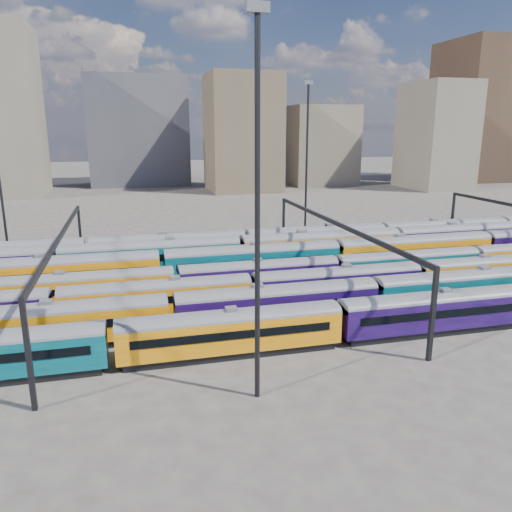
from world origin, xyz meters
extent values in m
plane|color=#3D3733|center=(0.00, 0.00, 0.00)|extent=(500.00, 500.00, 0.00)
cube|color=black|center=(-5.44, -15.00, 0.33)|extent=(17.68, 2.29, 0.65)
cube|color=#C97208|center=(-5.44, -15.00, 2.00)|extent=(18.61, 2.70, 2.70)
cylinder|color=#4C4C51|center=(-5.44, -15.00, 3.35)|extent=(18.61, 2.70, 2.70)
cube|color=black|center=(-5.44, -16.37, 2.32)|extent=(16.37, 0.06, 0.70)
cube|color=black|center=(-5.44, -13.63, 2.32)|extent=(16.37, 0.06, 0.70)
cube|color=slate|center=(-5.44, -15.00, 4.07)|extent=(0.93, 0.84, 0.33)
cube|color=black|center=(13.76, -15.00, 0.33)|extent=(17.68, 2.29, 0.65)
cube|color=#17083B|center=(13.76, -15.00, 2.00)|extent=(18.61, 2.70, 2.70)
cylinder|color=#4C4C51|center=(13.76, -15.00, 3.35)|extent=(18.61, 2.70, 2.70)
cube|color=black|center=(13.76, -16.37, 2.32)|extent=(16.37, 0.06, 0.70)
cube|color=black|center=(13.76, -13.63, 2.32)|extent=(16.37, 0.06, 0.70)
cube|color=slate|center=(13.76, -15.00, 4.07)|extent=(0.93, 0.84, 0.33)
cube|color=black|center=(-19.96, -10.00, 0.34)|extent=(18.46, 2.40, 0.68)
cube|color=#C97208|center=(-19.96, -10.00, 2.09)|extent=(19.43, 2.82, 2.82)
cylinder|color=#4C4C51|center=(-19.96, -10.00, 3.50)|extent=(19.43, 2.82, 2.82)
cube|color=black|center=(-19.96, -11.43, 2.43)|extent=(17.10, 0.06, 0.73)
cube|color=black|center=(-19.96, -8.57, 2.43)|extent=(17.10, 0.06, 0.73)
cube|color=slate|center=(-19.96, -10.00, 4.25)|extent=(0.97, 0.87, 0.34)
cube|color=black|center=(0.07, -10.00, 0.34)|extent=(18.46, 2.40, 0.68)
cube|color=#17083B|center=(0.07, -10.00, 2.09)|extent=(19.43, 2.82, 2.82)
cylinder|color=#4C4C51|center=(0.07, -10.00, 3.50)|extent=(19.43, 2.82, 2.82)
cube|color=black|center=(0.07, -11.43, 2.43)|extent=(17.10, 0.06, 0.73)
cube|color=black|center=(0.07, -8.57, 2.43)|extent=(17.10, 0.06, 0.73)
cube|color=slate|center=(0.07, -10.00, 4.25)|extent=(0.97, 0.87, 0.34)
cube|color=black|center=(20.11, -10.00, 0.34)|extent=(18.46, 2.40, 0.68)
cube|color=#05424D|center=(20.11, -10.00, 2.09)|extent=(19.43, 2.82, 2.82)
cylinder|color=#4C4C51|center=(20.11, -10.00, 3.50)|extent=(19.43, 2.82, 2.82)
cube|color=black|center=(20.11, -11.43, 2.43)|extent=(17.10, 0.06, 0.73)
cube|color=black|center=(20.11, -8.57, 2.43)|extent=(17.10, 0.06, 0.73)
cube|color=slate|center=(20.11, -10.00, 4.25)|extent=(0.97, 0.87, 0.34)
cube|color=black|center=(-10.85, -5.00, 0.33)|extent=(17.67, 2.29, 0.65)
cube|color=#C97208|center=(-10.85, -5.00, 2.00)|extent=(18.60, 2.70, 2.70)
cylinder|color=#4C4C51|center=(-10.85, -5.00, 3.35)|extent=(18.60, 2.70, 2.70)
cube|color=black|center=(-10.85, -6.37, 2.32)|extent=(16.36, 0.06, 0.70)
cube|color=black|center=(-10.85, -3.63, 2.32)|extent=(16.36, 0.06, 0.70)
cube|color=slate|center=(-10.85, -5.00, 4.07)|extent=(0.93, 0.84, 0.33)
cube|color=black|center=(8.34, -5.00, 0.33)|extent=(17.67, 2.29, 0.65)
cube|color=#17083B|center=(8.34, -5.00, 2.00)|extent=(18.60, 2.70, 2.70)
cylinder|color=#4C4C51|center=(8.34, -5.00, 3.35)|extent=(18.60, 2.70, 2.70)
cube|color=black|center=(8.34, -6.37, 2.32)|extent=(16.36, 0.06, 0.70)
cube|color=black|center=(8.34, -3.63, 2.32)|extent=(16.36, 0.06, 0.70)
cube|color=slate|center=(8.34, -5.00, 4.07)|extent=(0.93, 0.84, 0.33)
cube|color=black|center=(27.54, -5.00, 0.33)|extent=(17.67, 2.29, 0.65)
cube|color=#C97208|center=(27.54, -5.00, 2.00)|extent=(18.60, 2.70, 2.70)
cylinder|color=#4C4C51|center=(27.54, -5.00, 3.35)|extent=(18.60, 2.70, 2.70)
cube|color=black|center=(27.54, -6.37, 2.32)|extent=(16.36, 0.06, 0.70)
cube|color=black|center=(27.54, -3.63, 2.32)|extent=(16.36, 0.06, 0.70)
cube|color=slate|center=(27.54, -5.00, 4.07)|extent=(0.93, 0.84, 0.33)
cube|color=black|center=(-18.00, 0.00, 0.32)|extent=(17.39, 2.26, 0.64)
cube|color=#C97208|center=(-18.00, 0.00, 1.97)|extent=(18.31, 2.65, 2.65)
cylinder|color=#4C4C51|center=(-18.00, 0.00, 3.30)|extent=(18.31, 2.65, 2.65)
cube|color=black|center=(-18.00, -1.35, 2.29)|extent=(16.11, 0.06, 0.69)
cube|color=black|center=(-18.00, 1.35, 2.29)|extent=(16.11, 0.06, 0.69)
cube|color=slate|center=(-18.00, 0.00, 4.00)|extent=(0.92, 0.82, 0.32)
cube|color=black|center=(0.91, 0.00, 0.32)|extent=(17.39, 2.26, 0.64)
cube|color=#17083B|center=(0.91, 0.00, 1.97)|extent=(18.31, 2.65, 2.65)
cylinder|color=#4C4C51|center=(0.91, 0.00, 3.30)|extent=(18.31, 2.65, 2.65)
cube|color=black|center=(0.91, -1.35, 2.29)|extent=(16.11, 0.06, 0.69)
cube|color=black|center=(0.91, 1.35, 2.29)|extent=(16.11, 0.06, 0.69)
cube|color=slate|center=(0.91, 0.00, 4.00)|extent=(0.92, 0.82, 0.32)
cube|color=black|center=(19.81, 0.00, 0.32)|extent=(17.39, 2.26, 0.64)
cube|color=#05424D|center=(19.81, 0.00, 1.97)|extent=(18.31, 2.65, 2.65)
cylinder|color=#4C4C51|center=(19.81, 0.00, 3.30)|extent=(18.31, 2.65, 2.65)
cube|color=black|center=(19.81, -1.35, 2.29)|extent=(16.11, 0.06, 0.69)
cube|color=black|center=(19.81, 1.35, 2.29)|extent=(16.11, 0.06, 0.69)
cube|color=slate|center=(19.81, 0.00, 4.00)|extent=(0.92, 0.82, 0.32)
cube|color=black|center=(-20.88, 5.00, 0.38)|extent=(20.57, 2.67, 0.76)
cube|color=#C97208|center=(-20.88, 5.00, 2.33)|extent=(21.65, 3.14, 3.14)
cylinder|color=#4C4C51|center=(-20.88, 5.00, 3.90)|extent=(21.65, 3.14, 3.14)
cube|color=black|center=(-20.88, 3.41, 2.70)|extent=(19.05, 0.06, 0.81)
cube|color=black|center=(-20.88, 6.59, 2.70)|extent=(19.05, 0.06, 0.81)
cube|color=slate|center=(-20.88, 5.00, 4.73)|extent=(1.08, 0.97, 0.38)
cube|color=black|center=(1.37, 5.00, 0.38)|extent=(20.57, 2.67, 0.76)
cube|color=#05424D|center=(1.37, 5.00, 2.33)|extent=(21.65, 3.14, 3.14)
cylinder|color=#4C4C51|center=(1.37, 5.00, 3.90)|extent=(21.65, 3.14, 3.14)
cube|color=black|center=(1.37, 3.41, 2.70)|extent=(19.05, 0.06, 0.81)
cube|color=black|center=(1.37, 6.59, 2.70)|extent=(19.05, 0.06, 0.81)
cube|color=slate|center=(1.37, 5.00, 4.73)|extent=(1.08, 0.97, 0.38)
cube|color=black|center=(23.62, 5.00, 0.38)|extent=(20.57, 2.67, 0.76)
cube|color=#C97208|center=(23.62, 5.00, 2.33)|extent=(21.65, 3.14, 3.14)
cylinder|color=#4C4C51|center=(23.62, 5.00, 3.90)|extent=(21.65, 3.14, 3.14)
cube|color=black|center=(23.62, 3.41, 2.70)|extent=(19.05, 0.06, 0.81)
cube|color=black|center=(23.62, 6.59, 2.70)|extent=(19.05, 0.06, 0.81)
cube|color=slate|center=(23.62, 5.00, 4.73)|extent=(1.08, 0.97, 0.38)
cube|color=black|center=(-10.64, 10.00, 0.39)|extent=(21.22, 2.75, 0.78)
cube|color=#05424D|center=(-10.64, 10.00, 2.40)|extent=(22.34, 3.24, 3.24)
cylinder|color=#4C4C51|center=(-10.64, 10.00, 4.02)|extent=(22.34, 3.24, 3.24)
cube|color=black|center=(-10.64, 8.36, 2.79)|extent=(19.66, 0.06, 0.84)
cube|color=black|center=(-10.64, 11.64, 2.79)|extent=(19.66, 0.06, 0.84)
cube|color=slate|center=(-10.64, 10.00, 4.88)|extent=(1.12, 1.01, 0.39)
cube|color=black|center=(12.30, 10.00, 0.39)|extent=(21.22, 2.75, 0.78)
cube|color=#C97208|center=(12.30, 10.00, 2.40)|extent=(22.34, 3.24, 3.24)
cylinder|color=#4C4C51|center=(12.30, 10.00, 4.02)|extent=(22.34, 3.24, 3.24)
cube|color=black|center=(12.30, 8.36, 2.79)|extent=(19.66, 0.06, 0.84)
cube|color=black|center=(12.30, 11.64, 2.79)|extent=(19.66, 0.06, 0.84)
cube|color=slate|center=(12.30, 10.00, 4.88)|extent=(1.12, 1.01, 0.39)
cube|color=black|center=(35.23, 10.00, 0.39)|extent=(21.22, 2.75, 0.78)
cube|color=#17083B|center=(35.23, 10.00, 2.40)|extent=(22.34, 3.24, 3.24)
cylinder|color=#4C4C51|center=(35.23, 10.00, 4.02)|extent=(22.34, 3.24, 3.24)
cube|color=black|center=(35.23, 8.36, 2.79)|extent=(19.66, 0.06, 0.84)
cube|color=black|center=(35.23, 11.64, 2.79)|extent=(19.66, 0.06, 0.84)
cube|color=slate|center=(35.23, 10.00, 4.88)|extent=(1.12, 1.01, 0.39)
cube|color=black|center=(-29.60, 15.00, 0.37)|extent=(19.92, 2.58, 0.73)
cube|color=black|center=(-29.60, 16.54, 2.62)|extent=(18.45, 0.06, 0.79)
cube|color=black|center=(-8.03, 15.00, 0.37)|extent=(19.92, 2.58, 0.73)
cube|color=#17083B|center=(-8.03, 15.00, 2.25)|extent=(20.97, 3.04, 3.04)
cylinder|color=#4C4C51|center=(-8.03, 15.00, 3.77)|extent=(20.97, 3.04, 3.04)
cube|color=black|center=(-8.03, 13.46, 2.62)|extent=(18.45, 0.06, 0.79)
cube|color=black|center=(-8.03, 16.54, 2.62)|extent=(18.45, 0.06, 0.79)
cube|color=slate|center=(-8.03, 15.00, 4.58)|extent=(1.05, 0.94, 0.37)
cube|color=black|center=(13.54, 15.00, 0.37)|extent=(19.92, 2.58, 0.73)
cube|color=#05424D|center=(13.54, 15.00, 2.25)|extent=(20.97, 3.04, 3.04)
cylinder|color=#4C4C51|center=(13.54, 15.00, 3.77)|extent=(20.97, 3.04, 3.04)
cube|color=black|center=(13.54, 13.46, 2.62)|extent=(18.45, 0.06, 0.79)
cube|color=black|center=(13.54, 16.54, 2.62)|extent=(18.45, 0.06, 0.79)
cube|color=slate|center=(13.54, 15.00, 4.58)|extent=(1.05, 0.94, 0.37)
cube|color=black|center=(35.11, 15.00, 0.37)|extent=(19.92, 2.58, 0.73)
cube|color=#17083B|center=(35.11, 15.00, 2.25)|extent=(20.97, 3.04, 3.04)
cylinder|color=#4C4C51|center=(35.11, 15.00, 3.77)|extent=(20.97, 3.04, 3.04)
cube|color=black|center=(35.11, 13.46, 2.62)|extent=(18.45, 0.06, 0.79)
cube|color=black|center=(35.11, 16.54, 2.62)|extent=(18.45, 0.06, 0.79)
cube|color=slate|center=(35.11, 15.00, 4.58)|extent=(1.05, 0.94, 0.37)
cube|color=black|center=(-20.00, -20.00, 4.00)|extent=(0.35, 0.35, 8.00)
cube|color=black|center=(-20.00, 20.00, 4.00)|extent=(0.35, 0.35, 8.00)
cube|color=black|center=(-20.00, 0.00, 7.80)|extent=(0.30, 40.00, 0.45)
cube|color=black|center=(10.00, -20.00, 4.00)|extent=(0.35, 0.35, 8.00)
cube|color=black|center=(10.00, 20.00, 4.00)|extent=(0.35, 0.35, 8.00)
cube|color=black|center=(10.00, 0.00, 7.80)|extent=(0.30, 40.00, 0.45)
cube|color=black|center=(40.00, 20.00, 4.00)|extent=(0.35, 0.35, 8.00)
cylinder|color=black|center=(-5.00, -22.00, 12.50)|extent=(0.36, 0.36, 25.00)
cube|color=slate|center=(-5.00, -22.00, 25.30)|extent=(1.40, 0.50, 0.60)
cylinder|color=black|center=(15.00, 24.00, 12.50)|extent=(0.36, 0.36, 25.00)
cube|color=slate|center=(15.00, 24.00, 25.30)|extent=(1.40, 0.50, 0.60)
cube|color=#38383F|center=(-8.81, 123.01, 17.41)|extent=(31.45, 23.82, 34.83)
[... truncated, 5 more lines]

